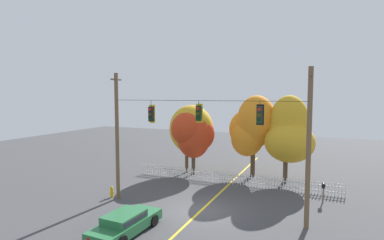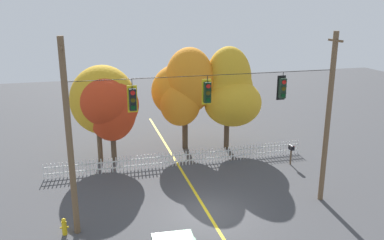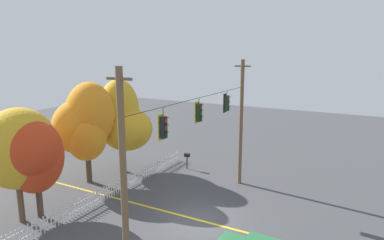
{
  "view_description": "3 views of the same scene",
  "coord_description": "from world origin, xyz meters",
  "views": [
    {
      "loc": [
        6.93,
        -17.5,
        7.29
      ],
      "look_at": [
        -0.9,
        0.77,
        5.67
      ],
      "focal_mm": 28.83,
      "sensor_mm": 36.0,
      "label": 1
    },
    {
      "loc": [
        -5.37,
        -16.83,
        9.92
      ],
      "look_at": [
        -0.8,
        0.16,
        4.88
      ],
      "focal_mm": 37.25,
      "sensor_mm": 36.0,
      "label": 2
    },
    {
      "loc": [
        -15.45,
        -7.93,
        9.25
      ],
      "look_at": [
        -0.01,
        0.47,
        5.71
      ],
      "focal_mm": 31.44,
      "sensor_mm": 36.0,
      "label": 3
    }
  ],
  "objects": [
    {
      "name": "autumn_maple_far_west",
      "position": [
        4.35,
        8.95,
        4.12
      ],
      "size": [
        4.03,
        3.99,
        7.27
      ],
      "color": "#473828",
      "rests_on": "ground"
    },
    {
      "name": "traffic_signal_southbound_primary",
      "position": [
        -3.5,
        0.01,
        6.05
      ],
      "size": [
        0.43,
        0.38,
        1.5
      ],
      "color": "black"
    },
    {
      "name": "parked_car",
      "position": [
        -2.46,
        -4.47,
        0.6
      ],
      "size": [
        2.03,
        4.56,
        1.15
      ],
      "color": "#286B3D",
      "rests_on": "ground"
    },
    {
      "name": "autumn_oak_far_east",
      "position": [
        1.12,
        9.62,
        4.38
      ],
      "size": [
        4.3,
        3.75,
        7.26
      ],
      "color": "#473828",
      "rests_on": "ground"
    },
    {
      "name": "autumn_maple_mid",
      "position": [
        -4.0,
        8.26,
        3.82
      ],
      "size": [
        3.79,
        3.48,
        5.76
      ],
      "color": "#473828",
      "rests_on": "ground"
    },
    {
      "name": "ground",
      "position": [
        0.0,
        0.0,
        0.0
      ],
      "size": [
        80.0,
        80.0,
        0.0
      ],
      "primitive_type": "plane",
      "color": "#424244"
    },
    {
      "name": "signal_support_span",
      "position": [
        0.0,
        0.0,
        4.48
      ],
      "size": [
        12.77,
        1.1,
        8.79
      ],
      "color": "brown",
      "rests_on": "ground"
    },
    {
      "name": "fire_hydrant",
      "position": [
        -6.8,
        -0.04,
        0.4
      ],
      "size": [
        0.38,
        0.22,
        0.81
      ],
      "color": "gold",
      "rests_on": "ground"
    },
    {
      "name": "traffic_signal_westbound_side",
      "position": [
        3.61,
        0.01,
        6.17
      ],
      "size": [
        0.43,
        0.38,
        1.37
      ],
      "color": "black"
    },
    {
      "name": "roadside_mailbox",
      "position": [
        7.07,
        4.79,
        1.08
      ],
      "size": [
        0.25,
        0.44,
        1.33
      ],
      "color": "brown",
      "rests_on": "ground"
    },
    {
      "name": "traffic_signal_northbound_secondary",
      "position": [
        -0.13,
        0.01,
        6.17
      ],
      "size": [
        0.43,
        0.38,
        1.36
      ],
      "color": "black"
    },
    {
      "name": "lane_centerline_stripe",
      "position": [
        0.0,
        0.0,
        0.0
      ],
      "size": [
        0.16,
        36.0,
        0.01
      ],
      "primitive_type": "cube",
      "color": "gold",
      "rests_on": "ground"
    },
    {
      "name": "autumn_maple_near_fence",
      "position": [
        -4.46,
        8.69,
        4.13
      ],
      "size": [
        4.19,
        3.67,
        6.36
      ],
      "color": "brown",
      "rests_on": "ground"
    },
    {
      "name": "white_picket_fence",
      "position": [
        0.16,
        6.47,
        0.49
      ],
      "size": [
        16.79,
        0.06,
        0.97
      ],
      "color": "white",
      "rests_on": "ground"
    }
  ]
}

